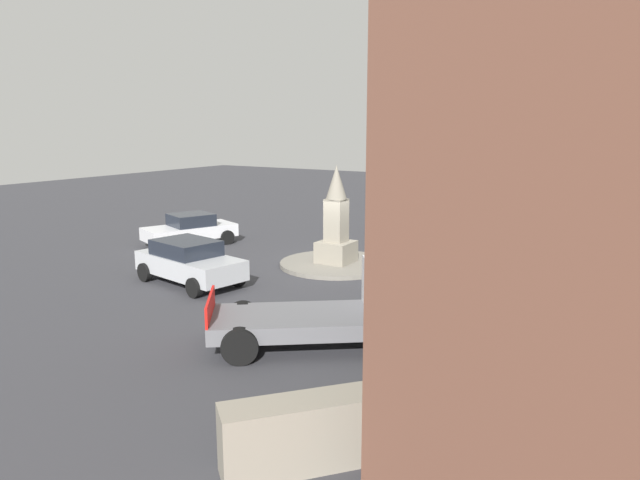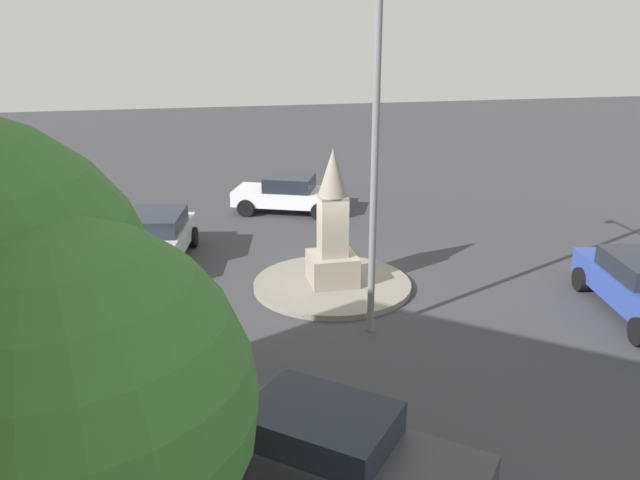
{
  "view_description": "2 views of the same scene",
  "coord_description": "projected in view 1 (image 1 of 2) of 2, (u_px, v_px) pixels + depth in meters",
  "views": [
    {
      "loc": [
        -10.56,
        18.52,
        5.3
      ],
      "look_at": [
        0.41,
        0.49,
        1.05
      ],
      "focal_mm": 32.39,
      "sensor_mm": 36.0,
      "label": 1
    },
    {
      "loc": [
        -15.73,
        3.66,
        6.84
      ],
      "look_at": [
        0.04,
        0.33,
        1.36
      ],
      "focal_mm": 36.18,
      "sensor_mm": 36.0,
      "label": 2
    }
  ],
  "objects": [
    {
      "name": "ground_plane",
      "position": [
        336.0,
        266.0,
        21.94
      ],
      "size": [
        80.0,
        80.0,
        0.0
      ],
      "primitive_type": "plane",
      "color": "#38383D"
    },
    {
      "name": "traffic_island",
      "position": [
        336.0,
        264.0,
        21.92
      ],
      "size": [
        4.27,
        4.27,
        0.15
      ],
      "primitive_type": "cylinder",
      "color": "gray",
      "rests_on": "ground"
    },
    {
      "name": "monument",
      "position": [
        336.0,
        224.0,
        21.62
      ],
      "size": [
        1.25,
        1.25,
        3.67
      ],
      "color": "gray",
      "rests_on": "traffic_island"
    },
    {
      "name": "streetlamp",
      "position": [
        409.0,
        137.0,
        19.83
      ],
      "size": [
        2.85,
        0.28,
        8.11
      ],
      "color": "slate",
      "rests_on": "ground"
    },
    {
      "name": "car_dark_grey_passing",
      "position": [
        547.0,
        288.0,
        16.22
      ],
      "size": [
        4.15,
        4.52,
        1.47
      ],
      "color": "#38383D",
      "rests_on": "ground"
    },
    {
      "name": "car_white_approaching",
      "position": [
        190.0,
        229.0,
        25.62
      ],
      "size": [
        3.08,
        4.31,
        1.4
      ],
      "color": "silver",
      "rests_on": "ground"
    },
    {
      "name": "car_blue_parked_left",
      "position": [
        476.0,
        226.0,
        26.06
      ],
      "size": [
        4.63,
        2.6,
        1.47
      ],
      "color": "#2D479E",
      "rests_on": "ground"
    },
    {
      "name": "car_silver_parked_right",
      "position": [
        189.0,
        261.0,
        19.37
      ],
      "size": [
        4.31,
        2.58,
        1.48
      ],
      "color": "#B7BABF",
      "rests_on": "ground"
    },
    {
      "name": "truck_white_waiting",
      "position": [
        353.0,
        307.0,
        13.98
      ],
      "size": [
        5.46,
        4.76,
        2.01
      ],
      "color": "silver",
      "rests_on": "ground"
    },
    {
      "name": "stone_boundary_wall",
      "position": [
        560.0,
        390.0,
        10.45
      ],
      "size": [
        8.57,
        9.79,
        1.13
      ],
      "primitive_type": "cube",
      "rotation": [
        0.0,
        0.0,
        4.0
      ],
      "color": "gray",
      "rests_on": "ground"
    },
    {
      "name": "tree_near_wall",
      "position": [
        527.0,
        179.0,
        10.56
      ],
      "size": [
        3.85,
        3.85,
        6.24
      ],
      "color": "brown",
      "rests_on": "ground"
    },
    {
      "name": "tree_far_corner",
      "position": [
        612.0,
        188.0,
        11.21
      ],
      "size": [
        4.17,
        4.17,
        6.18
      ],
      "color": "brown",
      "rests_on": "ground"
    }
  ]
}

